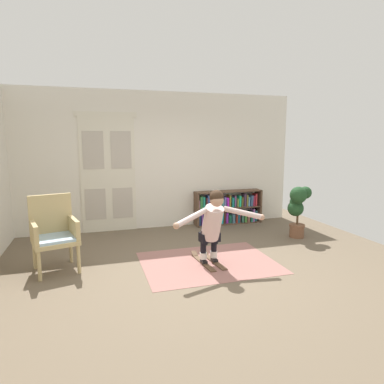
# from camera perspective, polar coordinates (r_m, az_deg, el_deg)

# --- Properties ---
(ground_plane) EXTENTS (7.20, 7.20, 0.00)m
(ground_plane) POSITION_cam_1_polar(r_m,az_deg,el_deg) (5.12, 1.04, -12.95)
(ground_plane) COLOR brown
(back_wall) EXTENTS (6.00, 0.10, 2.90)m
(back_wall) POSITION_cam_1_polar(r_m,az_deg,el_deg) (7.28, -5.27, 5.32)
(back_wall) COLOR silver
(back_wall) RESTS_ON ground
(double_door) EXTENTS (1.22, 0.05, 2.45)m
(double_door) POSITION_cam_1_polar(r_m,az_deg,el_deg) (7.10, -14.08, 3.21)
(double_door) COLOR beige
(double_door) RESTS_ON ground
(rug) EXTENTS (2.05, 1.56, 0.01)m
(rug) POSITION_cam_1_polar(r_m,az_deg,el_deg) (5.37, 2.82, -11.86)
(rug) COLOR #96645C
(rug) RESTS_ON ground
(bookshelf) EXTENTS (1.56, 0.30, 0.76)m
(bookshelf) POSITION_cam_1_polar(r_m,az_deg,el_deg) (7.67, 6.04, -2.85)
(bookshelf) COLOR brown
(bookshelf) RESTS_ON ground
(wicker_chair) EXTENTS (0.73, 0.73, 1.10)m
(wicker_chair) POSITION_cam_1_polar(r_m,az_deg,el_deg) (5.32, -22.44, -6.18)
(wicker_chair) COLOR tan
(wicker_chair) RESTS_ON ground
(potted_plant) EXTENTS (0.46, 0.43, 1.02)m
(potted_plant) POSITION_cam_1_polar(r_m,az_deg,el_deg) (6.80, 17.55, -2.34)
(potted_plant) COLOR brown
(potted_plant) RESTS_ON ground
(skis_pair) EXTENTS (0.34, 0.83, 0.07)m
(skis_pair) POSITION_cam_1_polar(r_m,az_deg,el_deg) (5.38, 2.69, -11.56)
(skis_pair) COLOR brown
(skis_pair) RESTS_ON rug
(person_skier) EXTENTS (1.44, 0.64, 1.11)m
(person_skier) POSITION_cam_1_polar(r_m,az_deg,el_deg) (5.03, 3.58, -5.06)
(person_skier) COLOR white
(person_skier) RESTS_ON skis_pair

